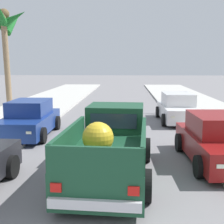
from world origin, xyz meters
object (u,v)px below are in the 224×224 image
at_px(pickup_truck, 111,147).
at_px(car_right_near, 30,119).
at_px(car_left_near, 217,141).
at_px(palm_tree_right_back, 5,29).
at_px(car_left_mid, 178,108).

distance_m(pickup_truck, car_right_near, 5.96).
height_order(car_left_near, palm_tree_right_back, palm_tree_right_back).
distance_m(car_right_near, palm_tree_right_back, 10.88).
distance_m(pickup_truck, car_left_mid, 8.81).
height_order(car_left_mid, palm_tree_right_back, palm_tree_right_back).
bearing_deg(car_left_mid, car_left_near, -89.27).
relative_size(car_left_near, palm_tree_right_back, 0.63).
bearing_deg(car_left_near, pickup_truck, -159.39).
bearing_deg(car_right_near, car_left_mid, 27.31).
bearing_deg(pickup_truck, car_left_mid, 68.78).
relative_size(pickup_truck, palm_tree_right_back, 0.77).
height_order(pickup_truck, car_left_near, pickup_truck).
bearing_deg(palm_tree_right_back, car_left_mid, -24.61).
bearing_deg(car_left_mid, palm_tree_right_back, 155.39).
height_order(car_right_near, palm_tree_right_back, palm_tree_right_back).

